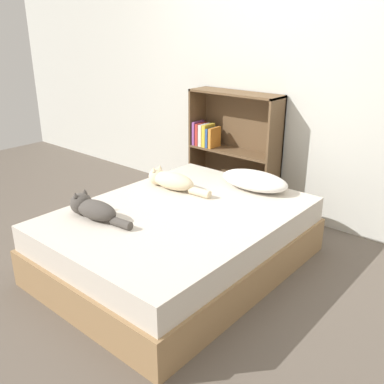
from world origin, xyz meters
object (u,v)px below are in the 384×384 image
Objects in this scene: cat_light at (171,180)px; bookshelf at (233,148)px; cat_dark at (92,208)px; bed at (180,239)px; pillow at (254,180)px.

bookshelf is at bearing -89.57° from cat_light.
bookshelf is at bearing -93.46° from cat_dark.
bed is 3.13× the size of cat_light.
bed is 0.79m from pillow.
bookshelf is (-0.42, 1.22, 0.34)m from bed.
bookshelf reaches higher than cat_dark.
bed is at bearing -133.82° from cat_dark.
pillow is at bearing -143.07° from cat_light.
cat_light is at bearing -139.25° from pillow.
pillow reaches higher than bed.
bookshelf reaches higher than bed.
bed is at bearing 136.78° from cat_light.
bookshelf is (-0.57, 0.50, 0.06)m from pillow.
cat_light is 0.74m from cat_dark.
pillow is (0.15, 0.72, 0.29)m from bed.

